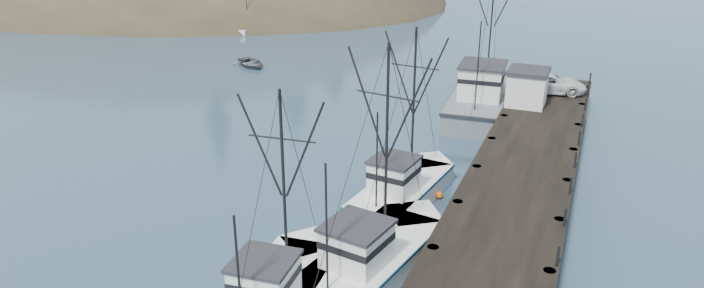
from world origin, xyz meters
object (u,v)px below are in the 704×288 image
at_px(pickup_truck, 550,83).
at_px(pier_shed, 527,87).
at_px(motorboat, 251,66).
at_px(work_vessel, 483,96).
at_px(trawler_near, 374,255).
at_px(trawler_far, 404,188).
at_px(pier, 520,177).

bearing_deg(pickup_truck, pier_shed, 148.72).
distance_m(pier_shed, motorboat, 31.21).
xyz_separation_m(work_vessel, motorboat, (-25.90, 5.36, -1.23)).
bearing_deg(pier_shed, trawler_near, -99.86).
bearing_deg(motorboat, pier_shed, -69.15).
xyz_separation_m(trawler_far, work_vessel, (1.07, 18.88, 0.41)).
distance_m(trawler_far, motorboat, 34.70).
height_order(trawler_far, work_vessel, work_vessel).
relative_size(work_vessel, pier_shed, 5.08).
relative_size(trawler_near, work_vessel, 0.71).
height_order(pier, motorboat, pier).
xyz_separation_m(pier, pickup_truck, (-0.15, 17.13, 1.11)).
bearing_deg(trawler_far, pickup_truck, 72.03).
height_order(trawler_far, pickup_truck, trawler_far).
relative_size(trawler_near, pickup_truck, 2.00).
distance_m(work_vessel, pickup_truck, 5.46).
xyz_separation_m(pier_shed, motorboat, (-29.75, 8.78, -3.42)).
bearing_deg(trawler_near, pickup_truck, 78.76).
distance_m(work_vessel, pier_shed, 5.60).
bearing_deg(motorboat, trawler_near, -103.86).
xyz_separation_m(pickup_truck, motorboat, (-31.11, 4.87, -2.80)).
height_order(trawler_near, pier_shed, trawler_near).
bearing_deg(trawler_far, motorboat, 135.68).
bearing_deg(trawler_far, pier, 19.22).
height_order(pier, pier_shed, pier_shed).
distance_m(pier, trawler_far, 6.86).
relative_size(pier_shed, pickup_truck, 0.56).
height_order(trawler_near, pickup_truck, trawler_near).
bearing_deg(pier, work_vessel, 107.85).
height_order(pier, work_vessel, work_vessel).
xyz_separation_m(pier, pier_shed, (-1.50, 13.22, 1.73)).
height_order(pier_shed, pickup_truck, pier_shed).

